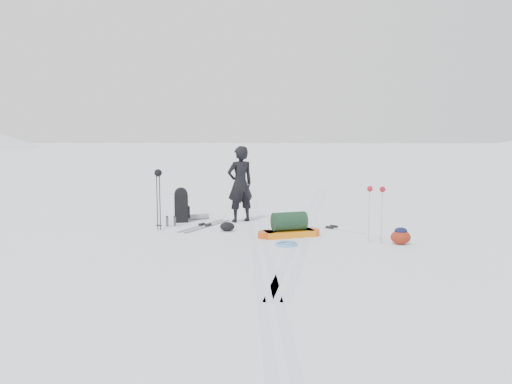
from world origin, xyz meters
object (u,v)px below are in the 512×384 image
expedition_rucksack (184,206)px  skier (240,184)px  pulk_sled (289,227)px  ski_poles_black (158,180)px

expedition_rucksack → skier: bearing=-9.3°
pulk_sled → expedition_rucksack: (-2.73, 1.80, 0.20)m
ski_poles_black → skier: bearing=7.7°
skier → expedition_rucksack: skier is taller
pulk_sled → ski_poles_black: bearing=149.0°
skier → pulk_sled: 2.36m
expedition_rucksack → ski_poles_black: bearing=-121.1°
skier → pulk_sled: size_ratio=1.31×
pulk_sled → expedition_rucksack: expedition_rucksack is taller
pulk_sled → ski_poles_black: (-3.12, 0.68, 0.99)m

